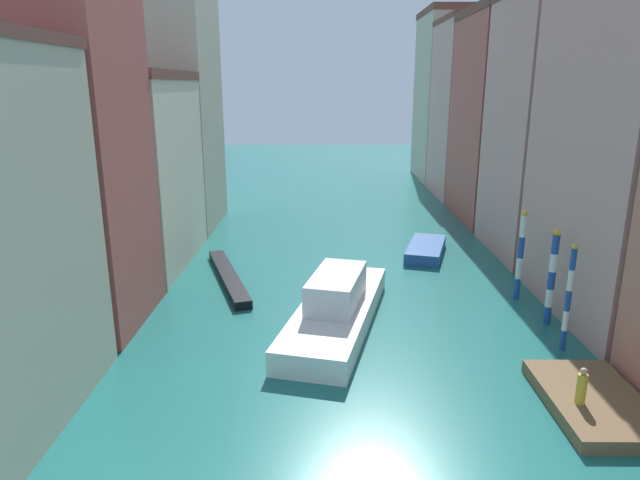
# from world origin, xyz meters

# --- Properties ---
(ground_plane) EXTENTS (154.00, 154.00, 0.00)m
(ground_plane) POSITION_xyz_m (0.00, 24.50, 0.00)
(ground_plane) COLOR #1E6B66
(building_left_1) EXTENTS (7.60, 7.51, 17.85)m
(building_left_1) POSITION_xyz_m (-14.46, 13.53, 8.94)
(building_left_1) COLOR #B25147
(building_left_1) RESTS_ON ground
(building_left_2) EXTENTS (7.60, 11.73, 12.68)m
(building_left_2) POSITION_xyz_m (-14.46, 23.38, 6.35)
(building_left_2) COLOR beige
(building_left_2) RESTS_ON ground
(building_left_3) EXTENTS (7.60, 9.57, 22.25)m
(building_left_3) POSITION_xyz_m (-14.46, 34.17, 11.14)
(building_left_3) COLOR #BCB299
(building_left_3) RESTS_ON ground
(building_right_2) EXTENTS (7.60, 9.76, 18.01)m
(building_right_2) POSITION_xyz_m (14.46, 25.84, 9.01)
(building_right_2) COLOR tan
(building_right_2) RESTS_ON ground
(building_right_3) EXTENTS (7.60, 11.55, 18.14)m
(building_right_3) POSITION_xyz_m (14.46, 36.77, 9.09)
(building_right_3) COLOR #B25147
(building_right_3) RESTS_ON ground
(building_right_4) EXTENTS (7.60, 10.85, 18.54)m
(building_right_4) POSITION_xyz_m (14.46, 47.96, 9.28)
(building_right_4) COLOR tan
(building_right_4) RESTS_ON ground
(building_right_5) EXTENTS (7.60, 12.04, 20.68)m
(building_right_5) POSITION_xyz_m (14.46, 59.48, 10.35)
(building_right_5) COLOR #BCB299
(building_right_5) RESTS_ON ground
(waterfront_dock) EXTENTS (3.49, 5.66, 0.54)m
(waterfront_dock) POSITION_xyz_m (8.69, 5.41, 0.27)
(waterfront_dock) COLOR brown
(waterfront_dock) RESTS_ON ground
(person_on_dock) EXTENTS (0.36, 0.36, 1.42)m
(person_on_dock) POSITION_xyz_m (7.88, 4.91, 1.19)
(person_on_dock) COLOR gold
(person_on_dock) RESTS_ON waterfront_dock
(mooring_pole_0) EXTENTS (0.28, 0.28, 5.11)m
(mooring_pole_0) POSITION_xyz_m (9.49, 10.24, 2.60)
(mooring_pole_0) COLOR #1E479E
(mooring_pole_0) RESTS_ON ground
(mooring_pole_1) EXTENTS (0.39, 0.39, 5.02)m
(mooring_pole_1) POSITION_xyz_m (9.91, 13.18, 2.57)
(mooring_pole_1) COLOR #1E479E
(mooring_pole_1) RESTS_ON ground
(mooring_pole_2) EXTENTS (0.35, 0.35, 5.19)m
(mooring_pole_2) POSITION_xyz_m (9.50, 16.62, 2.65)
(mooring_pole_2) COLOR #1E479E
(mooring_pole_2) RESTS_ON ground
(vaporetto_white) EXTENTS (6.11, 12.47, 2.71)m
(vaporetto_white) POSITION_xyz_m (-0.87, 13.07, 0.93)
(vaporetto_white) COLOR white
(vaporetto_white) RESTS_ON ground
(gondola_black) EXTENTS (4.21, 9.88, 0.51)m
(gondola_black) POSITION_xyz_m (-7.47, 19.54, 0.26)
(gondola_black) COLOR black
(gondola_black) RESTS_ON ground
(motorboat_0) EXTENTS (3.89, 6.33, 0.81)m
(motorboat_0) POSITION_xyz_m (5.82, 25.07, 0.41)
(motorboat_0) COLOR #234C93
(motorboat_0) RESTS_ON ground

